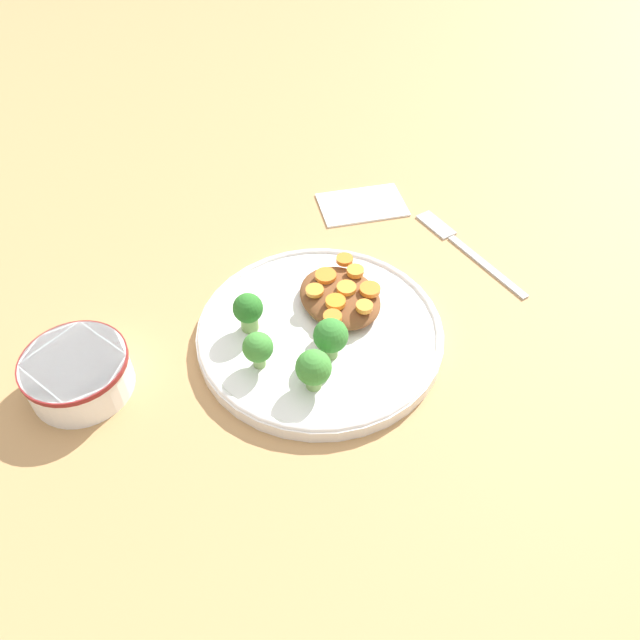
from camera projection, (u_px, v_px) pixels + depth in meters
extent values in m
plane|color=tan|center=(320.00, 338.00, 0.73)|extent=(4.00, 4.00, 0.00)
cylinder|color=white|center=(320.00, 334.00, 0.73)|extent=(0.29, 0.29, 0.02)
torus|color=white|center=(320.00, 329.00, 0.72)|extent=(0.28, 0.28, 0.01)
cylinder|color=white|center=(78.00, 374.00, 0.67)|extent=(0.11, 0.11, 0.05)
cylinder|color=maroon|center=(73.00, 362.00, 0.65)|extent=(0.11, 0.11, 0.01)
cylinder|color=white|center=(75.00, 366.00, 0.66)|extent=(0.09, 0.09, 0.01)
ellipsoid|color=brown|center=(340.00, 297.00, 0.74)|extent=(0.09, 0.11, 0.02)
cylinder|color=#759E51|center=(331.00, 349.00, 0.69)|extent=(0.02, 0.02, 0.02)
sphere|color=#337A2D|center=(331.00, 336.00, 0.67)|extent=(0.04, 0.04, 0.04)
cylinder|color=#7FA85B|center=(259.00, 359.00, 0.68)|extent=(0.01, 0.01, 0.02)
sphere|color=#3D8433|center=(258.00, 347.00, 0.66)|extent=(0.03, 0.03, 0.03)
cylinder|color=#759E51|center=(314.00, 380.00, 0.66)|extent=(0.02, 0.02, 0.02)
sphere|color=#3D8433|center=(314.00, 367.00, 0.64)|extent=(0.04, 0.04, 0.04)
cylinder|color=#759E51|center=(249.00, 321.00, 0.71)|extent=(0.02, 0.02, 0.02)
sphere|color=#286B23|center=(248.00, 308.00, 0.70)|extent=(0.03, 0.03, 0.03)
cylinder|color=orange|center=(315.00, 290.00, 0.73)|extent=(0.02, 0.02, 0.01)
cylinder|color=orange|center=(336.00, 302.00, 0.71)|extent=(0.02, 0.02, 0.01)
cylinder|color=orange|center=(346.00, 288.00, 0.73)|extent=(0.02, 0.02, 0.01)
cylinder|color=orange|center=(370.00, 289.00, 0.73)|extent=(0.02, 0.02, 0.01)
cylinder|color=orange|center=(326.00, 276.00, 0.75)|extent=(0.03, 0.03, 0.01)
cylinder|color=orange|center=(364.00, 307.00, 0.71)|extent=(0.02, 0.02, 0.01)
cylinder|color=orange|center=(345.00, 260.00, 0.76)|extent=(0.02, 0.02, 0.01)
cylinder|color=orange|center=(333.00, 317.00, 0.70)|extent=(0.02, 0.02, 0.01)
cylinder|color=orange|center=(355.00, 271.00, 0.75)|extent=(0.02, 0.02, 0.01)
cube|color=#B6B6B6|center=(486.00, 264.00, 0.82)|extent=(0.02, 0.14, 0.01)
cube|color=#B6B6B6|center=(436.00, 224.00, 0.87)|extent=(0.03, 0.06, 0.01)
cube|color=white|center=(362.00, 204.00, 0.91)|extent=(0.14, 0.11, 0.01)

